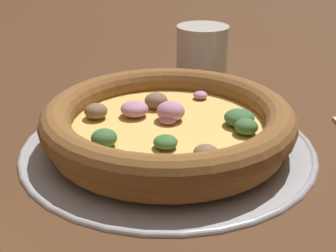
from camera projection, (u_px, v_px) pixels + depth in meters
ground_plane at (168, 147)px, 0.51m from camera, size 3.00×3.00×0.00m
pizza_tray at (168, 144)px, 0.51m from camera, size 0.32×0.32×0.01m
pizza at (168, 122)px, 0.50m from camera, size 0.27×0.27×0.04m
drinking_cup at (202, 51)px, 0.72m from camera, size 0.08×0.08×0.08m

